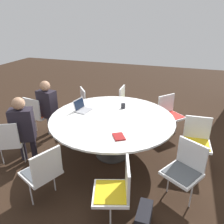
{
  "coord_description": "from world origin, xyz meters",
  "views": [
    {
      "loc": [
        3.22,
        1.07,
        2.36
      ],
      "look_at": [
        0.0,
        0.0,
        0.85
      ],
      "focal_mm": 35.0,
      "sensor_mm": 36.0,
      "label": 1
    }
  ],
  "objects_px": {
    "spiral_notebook": "(119,137)",
    "chair_0": "(38,113)",
    "chair_7": "(127,102)",
    "person_1": "(23,126)",
    "laptop": "(82,108)",
    "chair_2": "(43,170)",
    "chair_1": "(8,140)",
    "coffee_cup": "(123,106)",
    "chair_8": "(89,103)",
    "chair_3": "(116,188)",
    "chair_5": "(197,139)",
    "chair_4": "(185,167)",
    "person_0": "(48,105)",
    "chair_6": "(170,112)",
    "handbag": "(144,218)"
  },
  "relations": [
    {
      "from": "chair_3",
      "to": "person_1",
      "type": "xyz_separation_m",
      "value": [
        -0.67,
        -1.82,
        0.2
      ]
    },
    {
      "from": "chair_2",
      "to": "chair_8",
      "type": "relative_size",
      "value": 1.0
    },
    {
      "from": "chair_1",
      "to": "person_1",
      "type": "bearing_deg",
      "value": 18.99
    },
    {
      "from": "chair_8",
      "to": "chair_2",
      "type": "bearing_deg",
      "value": -28.14
    },
    {
      "from": "chair_5",
      "to": "spiral_notebook",
      "type": "height_order",
      "value": "chair_5"
    },
    {
      "from": "chair_1",
      "to": "person_1",
      "type": "height_order",
      "value": "person_1"
    },
    {
      "from": "person_0",
      "to": "chair_5",
      "type": "bearing_deg",
      "value": 7.36
    },
    {
      "from": "coffee_cup",
      "to": "chair_2",
      "type": "bearing_deg",
      "value": -18.21
    },
    {
      "from": "chair_4",
      "to": "coffee_cup",
      "type": "xyz_separation_m",
      "value": [
        -1.13,
        -1.18,
        0.29
      ]
    },
    {
      "from": "chair_0",
      "to": "chair_5",
      "type": "height_order",
      "value": "same"
    },
    {
      "from": "chair_3",
      "to": "chair_6",
      "type": "distance_m",
      "value": 2.47
    },
    {
      "from": "chair_6",
      "to": "coffee_cup",
      "type": "height_order",
      "value": "chair_6"
    },
    {
      "from": "chair_0",
      "to": "laptop",
      "type": "bearing_deg",
      "value": 3.54
    },
    {
      "from": "person_1",
      "to": "spiral_notebook",
      "type": "relative_size",
      "value": 4.67
    },
    {
      "from": "chair_7",
      "to": "chair_4",
      "type": "bearing_deg",
      "value": 31.56
    },
    {
      "from": "chair_2",
      "to": "spiral_notebook",
      "type": "xyz_separation_m",
      "value": [
        -0.72,
        0.82,
        0.26
      ]
    },
    {
      "from": "chair_4",
      "to": "chair_7",
      "type": "distance_m",
      "value": 2.49
    },
    {
      "from": "spiral_notebook",
      "to": "chair_0",
      "type": "bearing_deg",
      "value": -112.37
    },
    {
      "from": "chair_4",
      "to": "person_0",
      "type": "xyz_separation_m",
      "value": [
        -0.94,
        -2.71,
        0.2
      ]
    },
    {
      "from": "chair_2",
      "to": "chair_5",
      "type": "height_order",
      "value": "same"
    },
    {
      "from": "chair_4",
      "to": "chair_0",
      "type": "bearing_deg",
      "value": 14.27
    },
    {
      "from": "chair_5",
      "to": "person_1",
      "type": "relative_size",
      "value": 0.71
    },
    {
      "from": "chair_8",
      "to": "chair_7",
      "type": "bearing_deg",
      "value": 74.34
    },
    {
      "from": "spiral_notebook",
      "to": "coffee_cup",
      "type": "bearing_deg",
      "value": -167.66
    },
    {
      "from": "chair_3",
      "to": "chair_8",
      "type": "distance_m",
      "value": 2.8
    },
    {
      "from": "coffee_cup",
      "to": "handbag",
      "type": "height_order",
      "value": "coffee_cup"
    },
    {
      "from": "chair_8",
      "to": "spiral_notebook",
      "type": "distance_m",
      "value": 2.1
    },
    {
      "from": "chair_3",
      "to": "chair_5",
      "type": "bearing_deg",
      "value": -49.51
    },
    {
      "from": "person_0",
      "to": "coffee_cup",
      "type": "height_order",
      "value": "person_0"
    },
    {
      "from": "chair_3",
      "to": "chair_8",
      "type": "height_order",
      "value": "same"
    },
    {
      "from": "laptop",
      "to": "handbag",
      "type": "distance_m",
      "value": 2.15
    },
    {
      "from": "coffee_cup",
      "to": "spiral_notebook",
      "type": "bearing_deg",
      "value": 12.34
    },
    {
      "from": "chair_4",
      "to": "coffee_cup",
      "type": "bearing_deg",
      "value": -12.6
    },
    {
      "from": "chair_0",
      "to": "coffee_cup",
      "type": "distance_m",
      "value": 1.82
    },
    {
      "from": "person_1",
      "to": "laptop",
      "type": "height_order",
      "value": "person_1"
    },
    {
      "from": "chair_0",
      "to": "chair_7",
      "type": "height_order",
      "value": "same"
    },
    {
      "from": "chair_7",
      "to": "person_0",
      "type": "relative_size",
      "value": 0.71
    },
    {
      "from": "chair_1",
      "to": "coffee_cup",
      "type": "relative_size",
      "value": 9.2
    },
    {
      "from": "chair_1",
      "to": "coffee_cup",
      "type": "xyz_separation_m",
      "value": [
        -1.3,
        1.57,
        0.29
      ]
    },
    {
      "from": "chair_2",
      "to": "chair_7",
      "type": "distance_m",
      "value": 2.78
    },
    {
      "from": "coffee_cup",
      "to": "chair_3",
      "type": "bearing_deg",
      "value": 13.35
    },
    {
      "from": "chair_1",
      "to": "laptop",
      "type": "xyz_separation_m",
      "value": [
        -0.95,
        0.88,
        0.3
      ]
    },
    {
      "from": "chair_2",
      "to": "chair_0",
      "type": "bearing_deg",
      "value": 61.48
    },
    {
      "from": "chair_5",
      "to": "chair_7",
      "type": "distance_m",
      "value": 1.98
    },
    {
      "from": "laptop",
      "to": "spiral_notebook",
      "type": "height_order",
      "value": "laptop"
    },
    {
      "from": "chair_3",
      "to": "laptop",
      "type": "relative_size",
      "value": 2.62
    },
    {
      "from": "person_0",
      "to": "handbag",
      "type": "distance_m",
      "value": 2.85
    },
    {
      "from": "chair_0",
      "to": "handbag",
      "type": "height_order",
      "value": "chair_0"
    },
    {
      "from": "chair_2",
      "to": "chair_5",
      "type": "xyz_separation_m",
      "value": [
        -1.47,
        1.93,
        0.0
      ]
    },
    {
      "from": "laptop",
      "to": "chair_1",
      "type": "bearing_deg",
      "value": 146.97
    }
  ]
}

